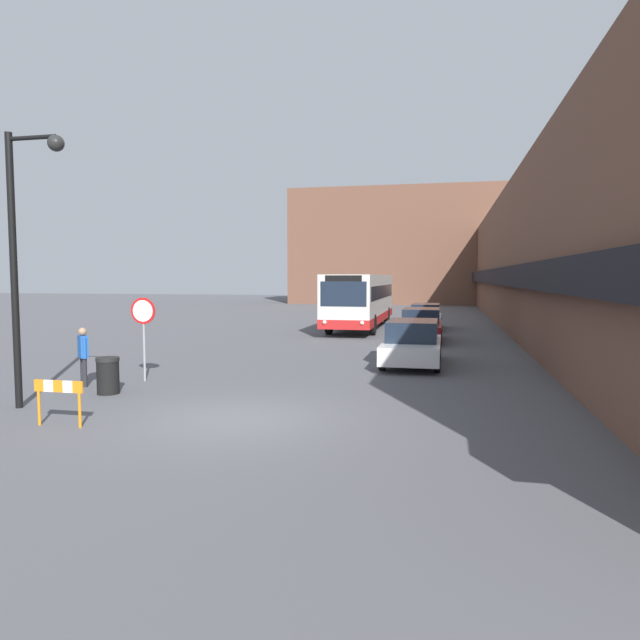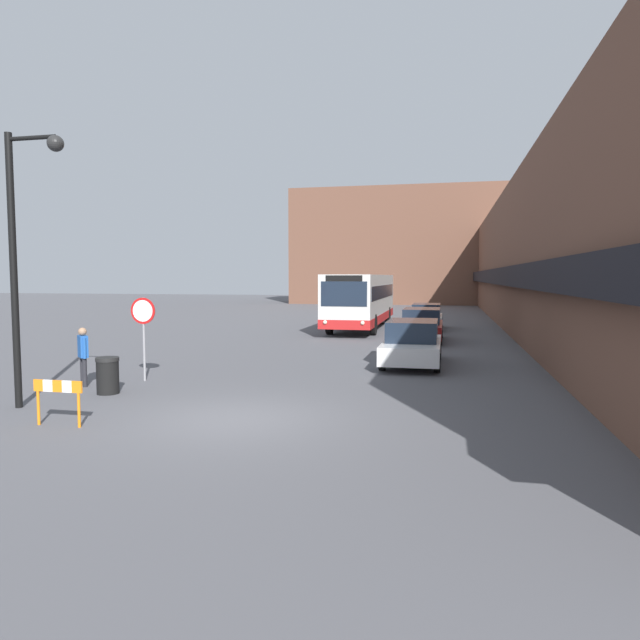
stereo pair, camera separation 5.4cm
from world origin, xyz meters
TOP-DOWN VIEW (x-y plane):
  - ground_plane at (0.00, 0.00)m, footprint 160.00×160.00m
  - building_row_right at (9.97, 24.00)m, footprint 5.50×60.00m
  - building_backdrop_far at (0.00, 54.39)m, footprint 26.00×8.00m
  - city_bus at (-0.51, 21.64)m, footprint 2.60×11.87m
  - parked_car_front at (3.20, 8.45)m, footprint 1.93×4.59m
  - parked_car_middle at (3.20, 15.92)m, footprint 1.93×4.83m
  - parked_car_back at (3.20, 22.09)m, footprint 1.80×4.77m
  - stop_sign at (-4.22, 3.64)m, footprint 0.76×0.08m
  - street_lamp at (-5.02, -0.07)m, footprint 1.46×0.36m
  - pedestrian at (-5.45, 2.56)m, footprint 0.45×0.45m
  - trash_bin at (-4.20, 1.78)m, footprint 0.59×0.59m
  - construction_barricade at (-3.31, -1.32)m, footprint 1.10×0.06m

SIDE VIEW (x-z plane):
  - ground_plane at x=0.00m, z-range 0.00..0.00m
  - trash_bin at x=-4.20m, z-range 0.00..0.95m
  - construction_barricade at x=-3.31m, z-range 0.20..1.14m
  - parked_car_back at x=3.20m, z-range 0.00..1.47m
  - parked_car_front at x=3.20m, z-range -0.01..1.52m
  - parked_car_middle at x=3.20m, z-range 0.00..1.53m
  - pedestrian at x=-5.45m, z-range 0.16..1.79m
  - city_bus at x=-0.51m, z-range 0.15..3.28m
  - stop_sign at x=-4.22m, z-range 0.55..2.97m
  - street_lamp at x=-5.02m, z-range 0.76..6.99m
  - building_row_right at x=9.97m, z-range -0.01..8.11m
  - building_backdrop_far at x=0.00m, z-range 0.00..12.81m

